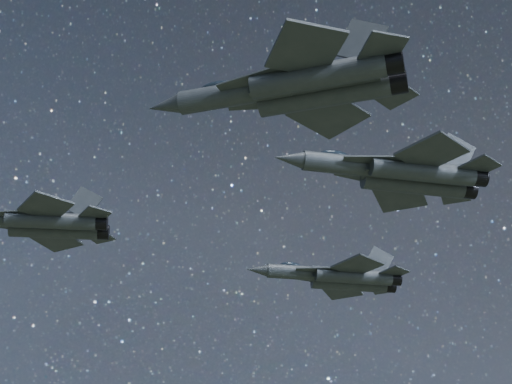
# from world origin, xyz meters

# --- Properties ---
(jet_lead) EXTENTS (16.64, 11.30, 4.18)m
(jet_lead) POSITION_xyz_m (-17.97, -3.10, 152.90)
(jet_lead) COLOR #2D3338
(jet_left) EXTENTS (16.80, 11.26, 4.25)m
(jet_left) POSITION_xyz_m (7.56, 14.59, 153.37)
(jet_left) COLOR #2D3338
(jet_right) EXTENTS (17.81, 12.48, 4.49)m
(jet_right) POSITION_xyz_m (7.75, -21.45, 150.86)
(jet_right) COLOR #2D3338
(jet_slot) EXTENTS (18.55, 12.32, 4.72)m
(jet_slot) POSITION_xyz_m (14.23, -4.02, 154.19)
(jet_slot) COLOR #2D3338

